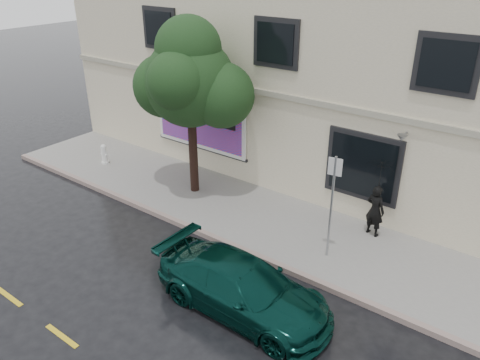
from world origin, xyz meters
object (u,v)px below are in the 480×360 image
Objects in this scene: pedestrian at (375,210)px; street_tree at (190,83)px; car at (243,287)px; fire_hydrant at (104,154)px.

street_tree is (-6.13, -1.02, 3.02)m from pedestrian.
car is 9.87m from fire_hydrant.
car is at bearing 2.65° from fire_hydrant.
street_tree reaches higher than car.
car is 0.84× the size of street_tree.
pedestrian is at bearing -14.25° from car.
street_tree is 6.66× the size of fire_hydrant.
car is 5.61× the size of fire_hydrant.
car is 4.95m from pedestrian.
pedestrian is 2.01× the size of fire_hydrant.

